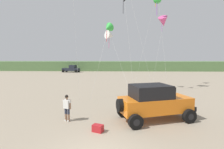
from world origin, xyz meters
The scene contains 9 objects.
dune_ridge centered at (3.17, 49.04, 1.42)m, with size 90.00×9.66×2.84m, color #567A47.
jeep centered at (3.08, 4.36, 1.20)m, with size 5.01×3.54×2.26m.
person_watching centered at (-2.34, 3.97, 0.94)m, with size 0.58×0.43×1.67m.
cooler_box centered at (-0.26, 2.49, 0.19)m, with size 0.56×0.36×0.38m, color #B21E23.
distant_pickup centered at (-12.11, 40.77, 0.94)m, with size 4.84×3.02×1.98m.
kite_green_box centered at (-0.33, 13.31, 7.26)m, with size 2.22×4.92×7.96m.
kite_black_sled centered at (6.32, 15.42, 8.36)m, with size 2.77×3.94×9.23m.
kite_yellow_diamond centered at (5.41, 14.21, 10.57)m, with size 1.43×2.44×11.17m.
kite_blue_swept centered at (-0.13, 14.39, 6.60)m, with size 3.06×5.67×7.22m.
Camera 1 is at (0.80, -6.29, 3.92)m, focal length 27.49 mm.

